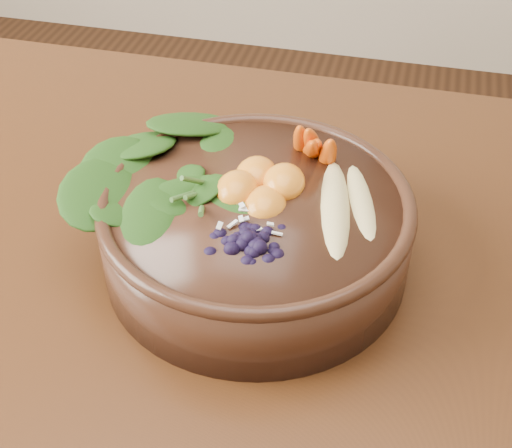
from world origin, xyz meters
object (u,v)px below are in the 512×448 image
(banana_halves, at_px, (349,192))
(mandarin_cluster, at_px, (261,174))
(kale_heap, at_px, (217,140))
(carrot_cluster, at_px, (320,120))
(stoneware_bowl, at_px, (256,232))
(dining_table, at_px, (245,382))
(blueberry_pile, at_px, (251,226))

(banana_halves, bearing_deg, mandarin_cluster, 170.25)
(kale_heap, height_order, carrot_cluster, carrot_cluster)
(kale_heap, xyz_separation_m, banana_halves, (0.13, -0.04, -0.01))
(kale_heap, bearing_deg, banana_halves, -16.47)
(kale_heap, relative_size, banana_halves, 1.14)
(mandarin_cluster, bearing_deg, stoneware_bowl, -89.26)
(kale_heap, height_order, banana_halves, kale_heap)
(carrot_cluster, bearing_deg, mandarin_cluster, -129.81)
(kale_heap, relative_size, carrot_cluster, 2.38)
(banana_halves, bearing_deg, kale_heap, 156.45)
(carrot_cluster, height_order, mandarin_cluster, carrot_cluster)
(banana_halves, distance_m, mandarin_cluster, 0.08)
(dining_table, height_order, stoneware_bowl, stoneware_bowl)
(stoneware_bowl, relative_size, banana_halves, 1.74)
(stoneware_bowl, relative_size, mandarin_cluster, 3.15)
(dining_table, relative_size, blueberry_pile, 12.15)
(kale_heap, relative_size, blueberry_pile, 1.42)
(stoneware_bowl, height_order, kale_heap, kale_heap)
(dining_table, relative_size, mandarin_cluster, 17.70)
(dining_table, relative_size, kale_heap, 8.57)
(dining_table, height_order, carrot_cluster, carrot_cluster)
(banana_halves, height_order, mandarin_cluster, mandarin_cluster)
(stoneware_bowl, bearing_deg, banana_halves, 9.82)
(banana_halves, distance_m, blueberry_pile, 0.10)
(kale_heap, bearing_deg, dining_table, -65.05)
(blueberry_pile, bearing_deg, kale_heap, 118.88)
(banana_halves, xyz_separation_m, blueberry_pile, (-0.07, -0.07, 0.01))
(kale_heap, distance_m, carrot_cluster, 0.10)
(stoneware_bowl, distance_m, kale_heap, 0.09)
(dining_table, bearing_deg, blueberry_pile, 74.27)
(carrot_cluster, xyz_separation_m, mandarin_cluster, (-0.04, -0.06, -0.02))
(carrot_cluster, bearing_deg, blueberry_pile, -109.55)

